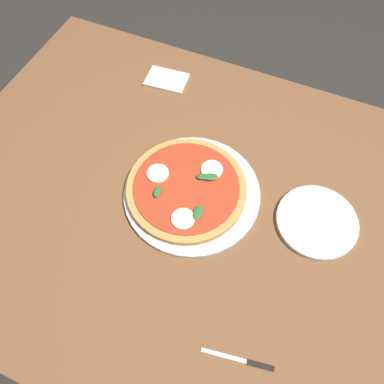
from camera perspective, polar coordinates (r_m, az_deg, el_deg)
The scene contains 7 objects.
ground_plane at distance 1.71m, azimuth 2.29°, elevation -14.77°, with size 6.00×6.00×0.00m, color #2D2B28.
dining_table at distance 1.06m, azimuth 3.59°, elevation -5.21°, with size 1.58×1.08×0.78m.
serving_tray at distance 1.00m, azimuth -0.00°, elevation -0.11°, with size 0.37×0.37×0.01m, color silver.
pizza at distance 0.99m, azimuth -0.84°, elevation 0.61°, with size 0.32×0.32×0.03m.
plate_white at distance 1.01m, azimuth 18.50°, elevation -4.30°, with size 0.21×0.21×0.01m, color white.
napkin at distance 1.27m, azimuth -3.88°, elevation 16.72°, with size 0.13×0.09×0.01m, color white.
knife at distance 0.89m, azimuth 8.35°, elevation -24.23°, with size 0.16×0.04×0.01m.
Camera 1 is at (-0.11, 0.43, 1.65)m, focal length 34.98 mm.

